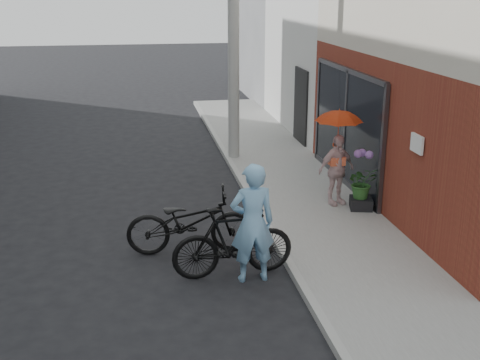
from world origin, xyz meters
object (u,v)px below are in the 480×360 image
object	(u,v)px
utility_pole	(233,20)
planter	(361,203)
bike_right	(233,242)
officer	(252,223)
kimono_woman	(336,170)
bike_left	(190,222)

from	to	relation	value
utility_pole	planter	world-z (taller)	utility_pole
utility_pole	bike_right	world-z (taller)	utility_pole
officer	kimono_woman	xyz separation A→B (m)	(2.22, 2.69, -0.09)
officer	bike_left	bearing A→B (deg)	-56.29
bike_left	bike_right	world-z (taller)	bike_right
officer	planter	world-z (taller)	officer
bike_left	bike_right	xyz separation A→B (m)	(0.56, -0.95, 0.01)
kimono_woman	planter	world-z (taller)	kimono_woman
bike_left	planter	distance (m)	3.67
bike_left	planter	world-z (taller)	bike_left
utility_pole	kimono_woman	world-z (taller)	utility_pole
bike_left	kimono_woman	size ratio (longest dim) A/B	1.49
utility_pole	bike_left	xyz separation A→B (m)	(-1.64, -5.40, -2.95)
bike_left	utility_pole	bearing A→B (deg)	-12.54
officer	bike_left	xyz separation A→B (m)	(-0.82, 1.13, -0.37)
utility_pole	bike_right	bearing A→B (deg)	-99.65
utility_pole	planter	distance (m)	5.63
utility_pole	officer	xyz separation A→B (m)	(-0.82, -6.54, -2.58)
bike_left	officer	bearing A→B (deg)	-139.60
utility_pole	bike_right	xyz separation A→B (m)	(-1.08, -6.35, -2.93)
bike_right	planter	world-z (taller)	bike_right
officer	bike_right	size ratio (longest dim) A/B	0.98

